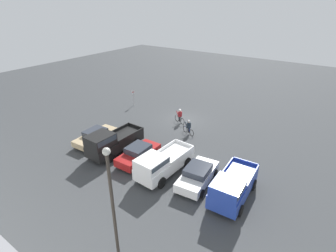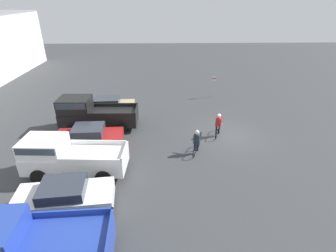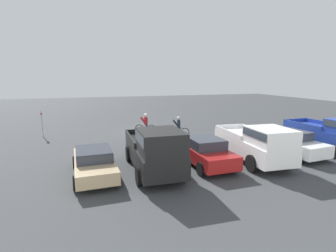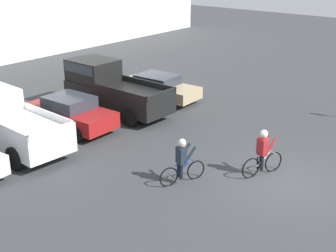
% 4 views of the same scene
% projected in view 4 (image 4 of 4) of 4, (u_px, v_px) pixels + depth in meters
% --- Properties ---
extents(ground_plane, '(80.00, 80.00, 0.00)m').
position_uv_depth(ground_plane, '(281.00, 181.00, 15.75)').
color(ground_plane, '#383A3D').
extents(pickup_truck_1, '(2.42, 5.51, 2.12)m').
position_uv_depth(pickup_truck_1, '(6.00, 119.00, 18.24)').
color(pickup_truck_1, white).
rests_on(pickup_truck_1, ground_plane).
extents(sedan_1, '(2.05, 4.26, 1.45)m').
position_uv_depth(sedan_1, '(70.00, 113.00, 20.10)').
color(sedan_1, maroon).
rests_on(sedan_1, ground_plane).
extents(pickup_truck_2, '(2.26, 5.56, 2.33)m').
position_uv_depth(pickup_truck_2, '(109.00, 86.00, 22.24)').
color(pickup_truck_2, black).
rests_on(pickup_truck_2, ground_plane).
extents(sedan_2, '(2.08, 4.52, 1.29)m').
position_uv_depth(sedan_2, '(157.00, 87.00, 24.08)').
color(sedan_2, tan).
rests_on(sedan_2, ground_plane).
extents(cyclist_0, '(1.66, 0.69, 1.68)m').
position_uv_depth(cyclist_0, '(263.00, 152.00, 15.95)').
color(cyclist_0, black).
rests_on(cyclist_0, ground_plane).
extents(cyclist_1, '(1.65, 0.70, 1.60)m').
position_uv_depth(cyclist_1, '(182.00, 160.00, 15.41)').
color(cyclist_1, black).
rests_on(cyclist_1, ground_plane).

